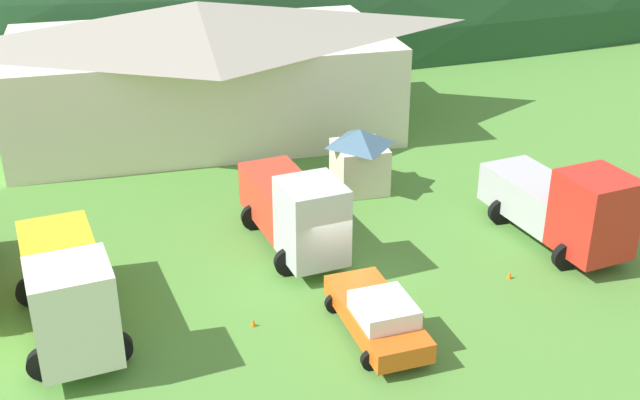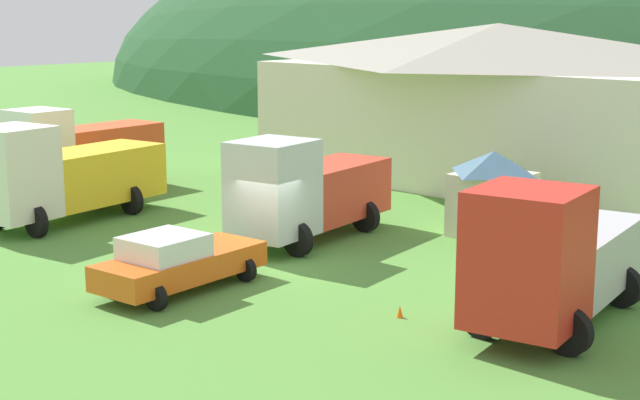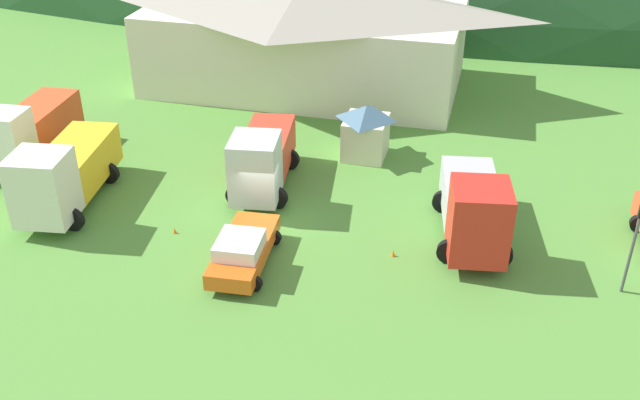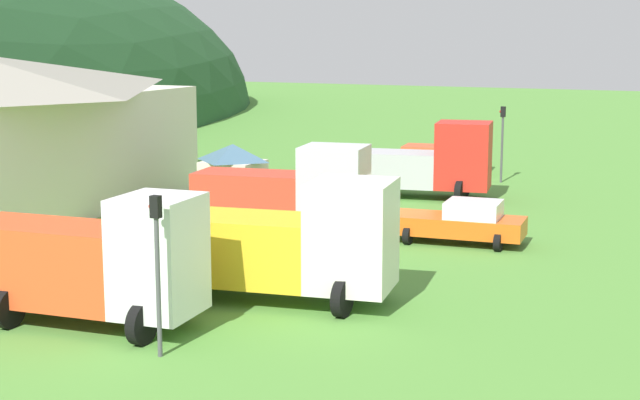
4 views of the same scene
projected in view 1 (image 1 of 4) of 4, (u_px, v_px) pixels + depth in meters
ground_plane at (344, 281)px, 30.11m from camera, size 200.00×200.00×0.00m
depot_building at (200, 66)px, 43.14m from camera, size 21.57×11.68×7.07m
play_shed_cream at (360, 159)px, 36.96m from camera, size 2.42×2.66×2.95m
heavy_rig_striped at (67, 289)px, 26.19m from camera, size 3.86×7.75×3.74m
tow_truck_silver at (295, 210)px, 31.53m from camera, size 3.56×7.08×3.62m
crane_truck_red at (565, 206)px, 31.87m from camera, size 3.84×7.35×3.72m
service_pickup_orange at (378, 315)px, 26.57m from camera, size 2.64×5.16×1.66m
traffic_cone_near_pickup at (509, 278)px, 30.30m from camera, size 0.36×0.36×0.62m
traffic_cone_mid_row at (253, 326)px, 27.47m from camera, size 0.36×0.36×0.57m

